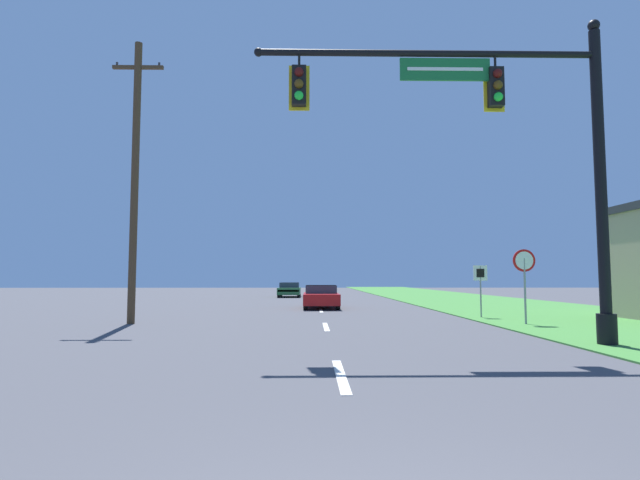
# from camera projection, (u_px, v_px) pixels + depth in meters

# --- Properties ---
(grass_verge_right) EXTENTS (10.00, 110.00, 0.04)m
(grass_verge_right) POSITION_uv_depth(u_px,v_px,m) (481.00, 302.00, 32.15)
(grass_verge_right) COLOR #428438
(grass_verge_right) RESTS_ON ground
(road_center_line) EXTENTS (0.16, 34.80, 0.01)m
(road_center_line) POSITION_uv_depth(u_px,v_px,m) (321.00, 311.00, 23.99)
(road_center_line) COLOR silver
(road_center_line) RESTS_ON ground
(signal_mast) EXTENTS (8.47, 0.47, 7.81)m
(signal_mast) POSITION_uv_depth(u_px,v_px,m) (516.00, 145.00, 11.86)
(signal_mast) COLOR black
(signal_mast) RESTS_ON grass_verge_right
(car_ahead) EXTENTS (1.84, 4.36, 1.19)m
(car_ahead) POSITION_uv_depth(u_px,v_px,m) (321.00, 297.00, 26.16)
(car_ahead) COLOR black
(car_ahead) RESTS_ON ground
(far_car) EXTENTS (1.82, 4.45, 1.19)m
(far_car) POSITION_uv_depth(u_px,v_px,m) (289.00, 290.00, 41.75)
(far_car) COLOR black
(far_car) RESTS_ON ground
(stop_sign) EXTENTS (0.76, 0.07, 2.50)m
(stop_sign) POSITION_uv_depth(u_px,v_px,m) (524.00, 269.00, 16.83)
(stop_sign) COLOR gray
(stop_sign) RESTS_ON grass_verge_right
(route_sign_post) EXTENTS (0.55, 0.06, 2.03)m
(route_sign_post) POSITION_uv_depth(u_px,v_px,m) (480.00, 279.00, 19.70)
(route_sign_post) COLOR gray
(route_sign_post) RESTS_ON grass_verge_right
(utility_pole_near) EXTENTS (1.80, 0.26, 9.99)m
(utility_pole_near) POSITION_uv_depth(u_px,v_px,m) (135.00, 176.00, 17.51)
(utility_pole_near) COLOR #4C3823
(utility_pole_near) RESTS_ON ground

